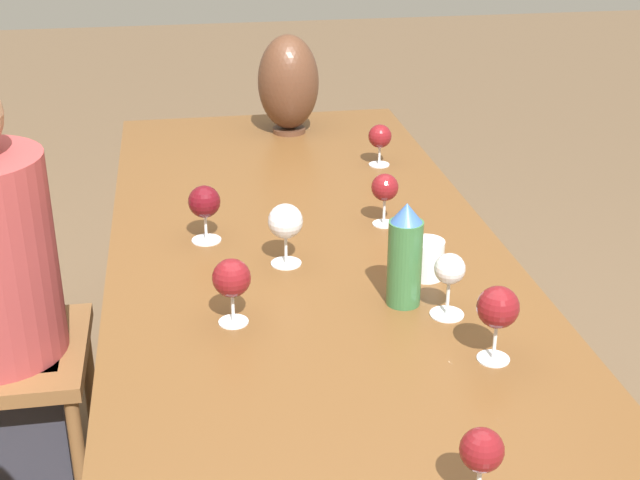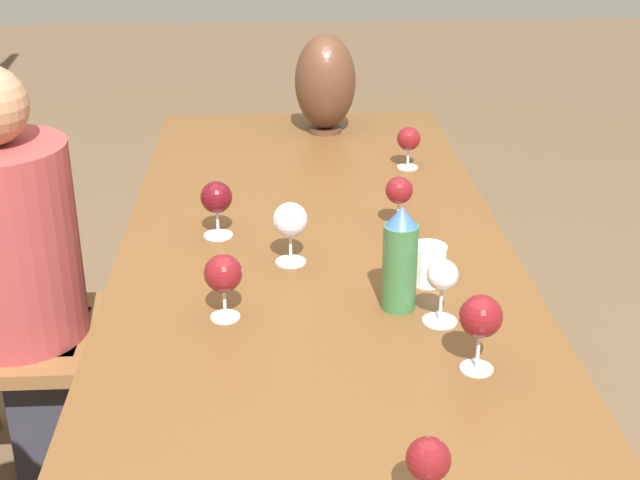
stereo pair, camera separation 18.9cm
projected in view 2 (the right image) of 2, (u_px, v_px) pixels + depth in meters
The scene contains 13 objects.
dining_table at pixel (319, 299), 2.02m from camera, with size 2.46×0.92×0.78m.
water_bottle at pixel (400, 260), 1.79m from camera, with size 0.07×0.07×0.22m.
water_tumbler at pixel (428, 264), 1.92m from camera, with size 0.08×0.08×0.09m.
vase at pixel (325, 83), 2.84m from camera, with size 0.19×0.19×0.32m.
wine_glass_0 at pixel (428, 462), 1.24m from camera, with size 0.06×0.06×0.12m.
wine_glass_1 at pixel (290, 221), 1.98m from camera, with size 0.08×0.08×0.14m.
wine_glass_2 at pixel (223, 274), 1.75m from camera, with size 0.08×0.08×0.14m.
wine_glass_3 at pixel (409, 140), 2.56m from camera, with size 0.07×0.07×0.12m.
wine_glass_4 at pixel (481, 318), 1.57m from camera, with size 0.08×0.08×0.15m.
wine_glass_5 at pixel (399, 191), 2.16m from camera, with size 0.07×0.07×0.13m.
wine_glass_6 at pixel (216, 198), 2.12m from camera, with size 0.08×0.08×0.14m.
wine_glass_7 at pixel (442, 278), 1.74m from camera, with size 0.07×0.07×0.14m.
person_far at pixel (19, 273), 2.32m from camera, with size 0.35×0.35×1.17m.
Camera 2 is at (-1.78, 0.10, 1.66)m, focal length 50.00 mm.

